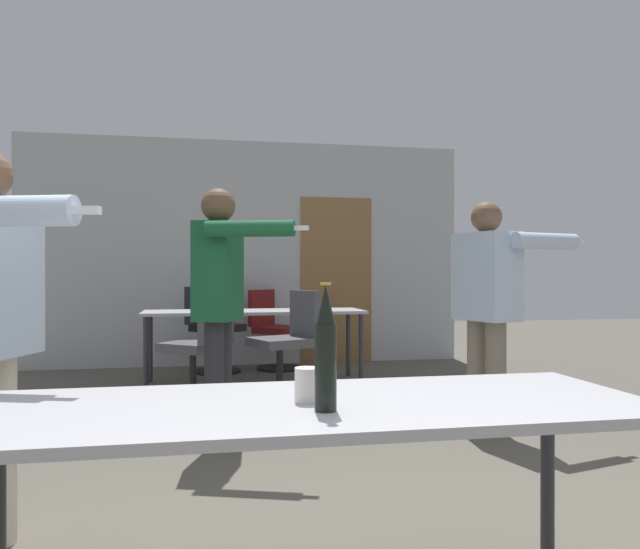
{
  "coord_description": "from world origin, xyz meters",
  "views": [
    {
      "loc": [
        -0.59,
        -1.44,
        1.11
      ],
      "look_at": [
        0.2,
        2.6,
        1.1
      ],
      "focal_mm": 35.0,
      "sensor_mm": 36.0,
      "label": 1
    }
  ],
  "objects_px": {
    "person_center_tall": "(220,289)",
    "office_chair_side_rolled": "(212,332)",
    "person_right_polo": "(488,295)",
    "office_chair_far_right": "(287,346)",
    "office_chair_mid_tucked": "(200,351)",
    "office_chair_far_left": "(274,332)",
    "drink_cup": "(307,385)",
    "beer_bottle": "(326,350)"
  },
  "relations": [
    {
      "from": "office_chair_far_left",
      "to": "person_right_polo",
      "type": "bearing_deg",
      "value": 63.03
    },
    {
      "from": "office_chair_side_rolled",
      "to": "drink_cup",
      "type": "distance_m",
      "value": 5.24
    },
    {
      "from": "office_chair_mid_tucked",
      "to": "office_chair_far_right",
      "type": "bearing_deg",
      "value": -52.48
    },
    {
      "from": "person_center_tall",
      "to": "office_chair_far_right",
      "type": "xyz_separation_m",
      "value": [
        0.64,
        1.46,
        -0.55
      ]
    },
    {
      "from": "office_chair_side_rolled",
      "to": "drink_cup",
      "type": "bearing_deg",
      "value": -35.6
    },
    {
      "from": "office_chair_mid_tucked",
      "to": "drink_cup",
      "type": "bearing_deg",
      "value": -136.1
    },
    {
      "from": "person_center_tall",
      "to": "drink_cup",
      "type": "relative_size",
      "value": 16.73
    },
    {
      "from": "person_center_tall",
      "to": "office_chair_mid_tucked",
      "type": "relative_size",
      "value": 1.81
    },
    {
      "from": "office_chair_far_left",
      "to": "office_chair_side_rolled",
      "type": "relative_size",
      "value": 0.95
    },
    {
      "from": "office_chair_far_right",
      "to": "office_chair_side_rolled",
      "type": "xyz_separation_m",
      "value": [
        -0.64,
        1.44,
        0.01
      ]
    },
    {
      "from": "person_right_polo",
      "to": "office_chair_far_left",
      "type": "xyz_separation_m",
      "value": [
        -1.13,
        3.14,
        -0.53
      ]
    },
    {
      "from": "office_chair_far_left",
      "to": "office_chair_side_rolled",
      "type": "bearing_deg",
      "value": -31.87
    },
    {
      "from": "office_chair_far_right",
      "to": "drink_cup",
      "type": "distance_m",
      "value": 3.83
    },
    {
      "from": "person_center_tall",
      "to": "drink_cup",
      "type": "bearing_deg",
      "value": 22.94
    },
    {
      "from": "office_chair_far_left",
      "to": "beer_bottle",
      "type": "height_order",
      "value": "beer_bottle"
    },
    {
      "from": "beer_bottle",
      "to": "office_chair_mid_tucked",
      "type": "bearing_deg",
      "value": 94.77
    },
    {
      "from": "office_chair_far_right",
      "to": "office_chair_side_rolled",
      "type": "height_order",
      "value": "office_chair_side_rolled"
    },
    {
      "from": "office_chair_far_right",
      "to": "office_chair_far_left",
      "type": "bearing_deg",
      "value": -24.78
    },
    {
      "from": "office_chair_mid_tucked",
      "to": "person_right_polo",
      "type": "bearing_deg",
      "value": -88.2
    },
    {
      "from": "person_right_polo",
      "to": "person_center_tall",
      "type": "bearing_deg",
      "value": -105.81
    },
    {
      "from": "office_chair_far_right",
      "to": "office_chair_mid_tucked",
      "type": "relative_size",
      "value": 1.04
    },
    {
      "from": "person_right_polo",
      "to": "beer_bottle",
      "type": "height_order",
      "value": "person_right_polo"
    },
    {
      "from": "office_chair_far_left",
      "to": "beer_bottle",
      "type": "distance_m",
      "value": 5.59
    },
    {
      "from": "person_right_polo",
      "to": "office_chair_mid_tucked",
      "type": "height_order",
      "value": "person_right_polo"
    },
    {
      "from": "person_right_polo",
      "to": "office_chair_far_right",
      "type": "bearing_deg",
      "value": -155.79
    },
    {
      "from": "person_right_polo",
      "to": "office_chair_far_right",
      "type": "xyz_separation_m",
      "value": [
        -1.21,
        1.5,
        -0.51
      ]
    },
    {
      "from": "office_chair_far_left",
      "to": "office_chair_far_right",
      "type": "distance_m",
      "value": 1.64
    },
    {
      "from": "office_chair_far_right",
      "to": "drink_cup",
      "type": "relative_size",
      "value": 9.58
    },
    {
      "from": "drink_cup",
      "to": "beer_bottle",
      "type": "bearing_deg",
      "value": -77.61
    },
    {
      "from": "office_chair_mid_tucked",
      "to": "drink_cup",
      "type": "relative_size",
      "value": 9.25
    },
    {
      "from": "office_chair_side_rolled",
      "to": "office_chair_far_left",
      "type": "bearing_deg",
      "value": 67.55
    },
    {
      "from": "office_chair_far_right",
      "to": "beer_bottle",
      "type": "relative_size",
      "value": 2.73
    },
    {
      "from": "person_center_tall",
      "to": "office_chair_far_right",
      "type": "bearing_deg",
      "value": 174.99
    },
    {
      "from": "office_chair_side_rolled",
      "to": "office_chair_far_right",
      "type": "bearing_deg",
      "value": -13.59
    },
    {
      "from": "person_right_polo",
      "to": "person_center_tall",
      "type": "height_order",
      "value": "person_center_tall"
    },
    {
      "from": "person_center_tall",
      "to": "office_chair_side_rolled",
      "type": "xyz_separation_m",
      "value": [
        0.01,
        2.91,
        -0.55
      ]
    },
    {
      "from": "drink_cup",
      "to": "office_chair_far_left",
      "type": "bearing_deg",
      "value": 84.18
    },
    {
      "from": "office_chair_mid_tucked",
      "to": "office_chair_side_rolled",
      "type": "bearing_deg",
      "value": 33.85
    },
    {
      "from": "office_chair_far_left",
      "to": "office_chair_mid_tucked",
      "type": "bearing_deg",
      "value": 15.3
    },
    {
      "from": "drink_cup",
      "to": "person_center_tall",
      "type": "bearing_deg",
      "value": 94.19
    },
    {
      "from": "person_center_tall",
      "to": "office_chair_mid_tucked",
      "type": "height_order",
      "value": "person_center_tall"
    },
    {
      "from": "person_right_polo",
      "to": "office_chair_side_rolled",
      "type": "relative_size",
      "value": 1.68
    }
  ]
}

